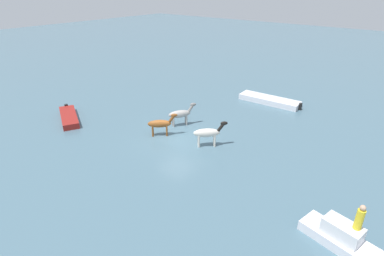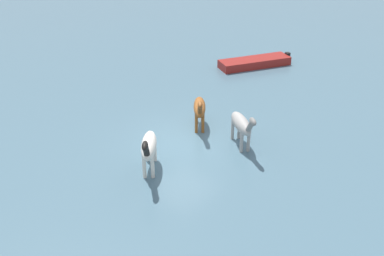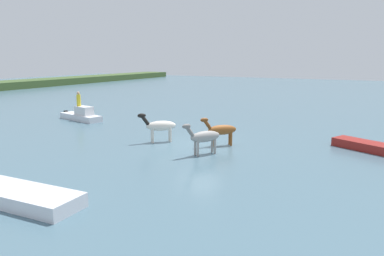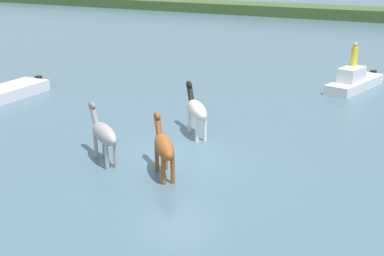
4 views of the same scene
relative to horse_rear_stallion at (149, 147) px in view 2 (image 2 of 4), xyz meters
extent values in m
plane|color=#476675|center=(0.57, -2.39, -1.01)|extent=(142.88, 142.88, 0.00)
ellipsoid|color=silver|center=(0.06, -0.06, 0.01)|extent=(1.66, 1.70, 0.62)
cylinder|color=silver|center=(-0.43, 0.23, -0.50)|extent=(0.14, 0.14, 1.02)
cylinder|color=silver|center=(-0.21, 0.44, -0.50)|extent=(0.14, 0.14, 1.02)
cylinder|color=silver|center=(0.33, -0.56, -0.50)|extent=(0.14, 0.14, 1.02)
cylinder|color=silver|center=(0.55, -0.36, -0.50)|extent=(0.14, 0.14, 1.02)
cylinder|color=black|center=(-0.62, 0.64, 0.41)|extent=(0.54, 0.55, 0.68)
ellipsoid|color=black|center=(-0.75, 0.78, 0.69)|extent=(0.50, 0.51, 0.27)
ellipsoid|color=#9E9993|center=(-1.31, -3.73, -0.02)|extent=(1.79, 1.40, 0.60)
cylinder|color=#9E9993|center=(-1.84, -3.56, -0.52)|extent=(0.13, 0.13, 0.99)
cylinder|color=#9E9993|center=(-1.68, -3.32, -0.52)|extent=(0.13, 0.13, 0.99)
cylinder|color=#9E9993|center=(-0.94, -4.14, -0.52)|extent=(0.13, 0.13, 0.99)
cylinder|color=#9E9993|center=(-0.78, -3.89, -0.52)|extent=(0.13, 0.13, 0.99)
cylinder|color=slate|center=(-2.11, -3.22, 0.37)|extent=(0.57, 0.47, 0.66)
ellipsoid|color=slate|center=(-2.27, -3.12, 0.64)|extent=(0.52, 0.44, 0.26)
ellipsoid|color=brown|center=(0.93, -3.74, -0.05)|extent=(1.55, 1.61, 0.58)
cylinder|color=brown|center=(0.48, -3.46, -0.53)|extent=(0.13, 0.13, 0.96)
cylinder|color=brown|center=(0.68, -3.27, -0.53)|extent=(0.13, 0.13, 0.96)
cylinder|color=brown|center=(1.19, -4.22, -0.53)|extent=(0.13, 0.13, 0.96)
cylinder|color=brown|center=(1.39, -4.02, -0.53)|extent=(0.13, 0.13, 0.96)
cylinder|color=brown|center=(0.31, -3.07, 0.32)|extent=(0.51, 0.52, 0.64)
ellipsoid|color=brown|center=(0.18, -2.94, 0.59)|extent=(0.47, 0.48, 0.25)
cube|color=maroon|center=(3.65, -11.62, -0.84)|extent=(2.98, 4.41, 0.63)
cube|color=black|center=(2.66, -13.65, -0.77)|extent=(0.36, 0.34, 0.68)
camera|label=1|loc=(15.08, 10.71, 9.31)|focal=28.16mm
camera|label=2|loc=(-9.92, 8.28, 7.79)|focal=39.13mm
camera|label=3|loc=(-18.51, -12.08, 4.15)|focal=34.41mm
camera|label=4|loc=(8.30, -15.38, 5.21)|focal=46.35mm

